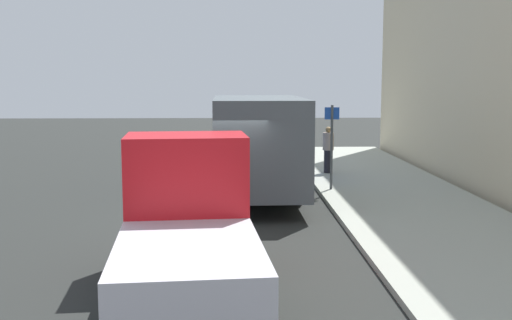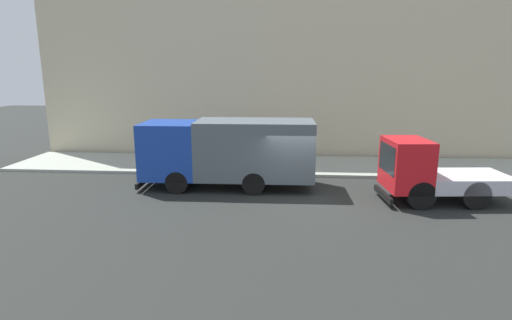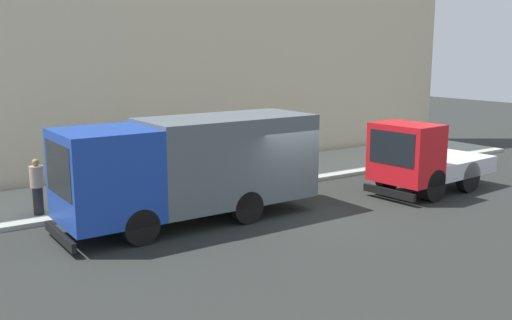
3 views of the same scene
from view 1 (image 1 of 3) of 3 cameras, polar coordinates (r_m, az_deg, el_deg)
name	(u,v)px [view 1 (image 1 of 3)]	position (r m, az deg, el deg)	size (l,w,h in m)	color
ground	(216,219)	(15.50, -3.68, -5.42)	(80.00, 80.00, 0.00)	#272927
sidewalk	(422,214)	(16.18, 15.08, -4.87)	(4.38, 30.00, 0.14)	#A6AB9F
large_utility_truck	(256,140)	(18.18, 0.01, 1.83)	(2.53, 7.53, 2.95)	#1A3FA8
small_flatbed_truck	(187,219)	(10.32, -6.34, -5.45)	(2.50, 4.95, 2.48)	red
pedestrian_walking	(328,149)	(22.07, 6.66, 1.03)	(0.53, 0.53, 1.64)	black
street_sign_post	(332,140)	(18.73, 6.99, 1.86)	(0.44, 0.08, 2.55)	#4C5156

